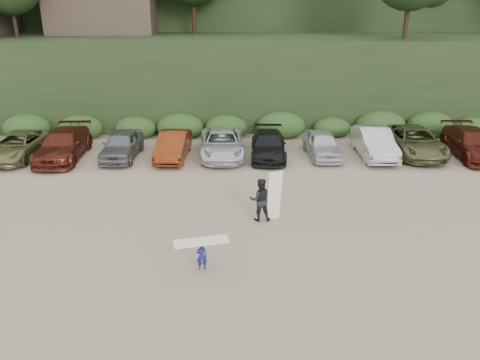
{
  "coord_description": "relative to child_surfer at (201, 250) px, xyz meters",
  "views": [
    {
      "loc": [
        -2.26,
        -15.71,
        8.55
      ],
      "look_at": [
        -1.81,
        3.0,
        1.3
      ],
      "focal_mm": 35.0,
      "sensor_mm": 36.0,
      "label": 1
    }
  ],
  "objects": [
    {
      "name": "ground",
      "position": [
        3.21,
        1.99,
        -0.74
      ],
      "size": [
        120.0,
        120.0,
        0.0
      ],
      "primitive_type": "plane",
      "color": "tan",
      "rests_on": "ground"
    },
    {
      "name": "child_surfer",
      "position": [
        0.0,
        0.0,
        0.0
      ],
      "size": [
        1.89,
        0.89,
        1.09
      ],
      "color": "navy",
      "rests_on": "ground"
    },
    {
      "name": "adult_surfer",
      "position": [
        2.26,
        3.74,
        0.18
      ],
      "size": [
        1.34,
        0.69,
        2.15
      ],
      "color": "black",
      "rests_on": "ground"
    },
    {
      "name": "parked_cars",
      "position": [
        2.19,
        12.03,
        0.02
      ],
      "size": [
        39.72,
        6.21,
        1.65
      ],
      "color": "#B7B8BC",
      "rests_on": "ground"
    }
  ]
}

